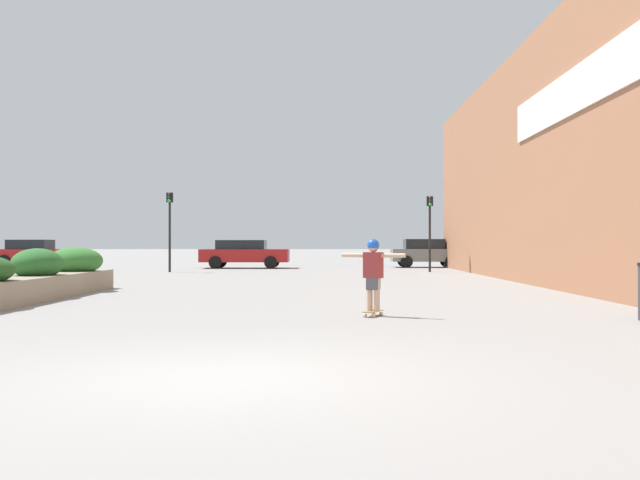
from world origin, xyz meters
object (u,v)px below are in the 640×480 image
skateboarder (373,267)px  car_center_right (426,253)px  car_leftmost (244,253)px  car_rightmost (620,253)px  traffic_light_left (170,218)px  traffic_light_right (430,220)px  skateboard (373,312)px  car_center_left (33,253)px

skateboarder → car_center_right: size_ratio=0.34×
car_leftmost → car_rightmost: (20.51, 1.22, 0.02)m
traffic_light_left → traffic_light_right: size_ratio=1.05×
car_center_right → traffic_light_left: size_ratio=1.05×
car_center_right → traffic_light_right: traffic_light_right is taller
skateboarder → car_center_right: bearing=105.2°
traffic_light_left → traffic_light_right: (12.04, 0.27, -0.10)m
car_leftmost → traffic_light_left: traffic_light_left is taller
skateboarder → car_rightmost: car_rightmost is taller
car_leftmost → car_rightmost: 20.54m
car_leftmost → traffic_light_left: bearing=-28.7°
car_center_right → traffic_light_right: 6.55m
skateboard → traffic_light_right: traffic_light_right is taller
skateboard → car_leftmost: car_leftmost is taller
car_center_right → car_rightmost: 10.62m
skateboarder → car_leftmost: bearing=127.1°
skateboard → car_leftmost: (-5.29, 24.92, 0.73)m
car_leftmost → car_rightmost: car_rightmost is taller
car_center_right → car_rightmost: (10.62, -0.18, 0.00)m
car_leftmost → traffic_light_right: size_ratio=1.33×
car_leftmost → skateboard: bearing=12.0°
skateboard → car_center_left: size_ratio=0.16×
skateboard → traffic_light_right: 20.52m
car_center_right → car_leftmost: bearing=-81.9°
traffic_light_left → skateboard: bearing=-67.6°
car_leftmost → car_center_left: bearing=-97.0°
car_rightmost → car_center_left: bearing=-90.4°
traffic_light_left → traffic_light_right: bearing=1.3°
skateboard → car_center_right: car_center_right is taller
skateboard → skateboarder: (-0.00, -0.00, 0.83)m
skateboard → skateboarder: bearing=-101.8°
car_leftmost → traffic_light_right: 10.55m
car_leftmost → car_center_left: car_center_left is taller
car_rightmost → traffic_light_right: 12.96m
car_center_right → traffic_light_right: (-0.69, -6.32, 1.58)m
skateboarder → traffic_light_right: size_ratio=0.38×
skateboarder → traffic_light_right: traffic_light_right is taller
skateboarder → skateboard: bearing=78.2°
car_center_right → car_rightmost: bearing=89.0°
car_leftmost → car_center_right: size_ratio=1.20×
traffic_light_left → car_center_right: bearing=27.4°
skateboard → car_center_right: size_ratio=0.16×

